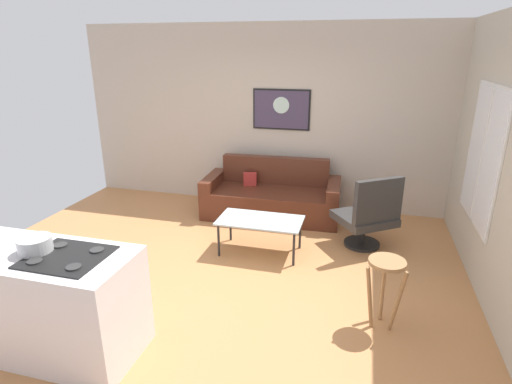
# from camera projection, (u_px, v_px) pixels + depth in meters

# --- Properties ---
(ground) EXTENTS (6.40, 6.40, 0.04)m
(ground) POSITION_uv_depth(u_px,v_px,m) (230.00, 277.00, 4.66)
(ground) COLOR #BC7D4A
(back_wall) EXTENTS (6.40, 0.05, 2.80)m
(back_wall) POSITION_uv_depth(u_px,v_px,m) (277.00, 118.00, 6.41)
(back_wall) COLOR #C1B3A2
(back_wall) RESTS_ON ground
(right_wall) EXTENTS (0.05, 6.40, 2.80)m
(right_wall) POSITION_uv_depth(u_px,v_px,m) (505.00, 165.00, 3.83)
(right_wall) COLOR #BDB4A1
(right_wall) RESTS_ON ground
(couch) EXTENTS (2.05, 0.94, 0.84)m
(couch) POSITION_uv_depth(u_px,v_px,m) (272.00, 198.00, 6.26)
(couch) COLOR #502618
(couch) RESTS_ON ground
(coffee_table) EXTENTS (1.03, 0.55, 0.44)m
(coffee_table) POSITION_uv_depth(u_px,v_px,m) (260.00, 222.00, 5.06)
(coffee_table) COLOR silver
(coffee_table) RESTS_ON ground
(armchair) EXTENTS (0.89, 0.89, 0.97)m
(armchair) POSITION_uv_depth(u_px,v_px,m) (369.00, 215.00, 5.15)
(armchair) COLOR black
(armchair) RESTS_ON ground
(bar_stool) EXTENTS (0.37, 0.37, 0.67)m
(bar_stool) POSITION_uv_depth(u_px,v_px,m) (386.00, 276.00, 3.65)
(bar_stool) COLOR #A17347
(bar_stool) RESTS_ON ground
(kitchen_counter) EXTENTS (1.53, 0.70, 0.92)m
(kitchen_counter) POSITION_uv_depth(u_px,v_px,m) (47.00, 302.00, 3.40)
(kitchen_counter) COLOR silver
(kitchen_counter) RESTS_ON ground
(mixing_bowl) EXTENTS (0.26, 0.26, 0.13)m
(mixing_bowl) POSITION_uv_depth(u_px,v_px,m) (35.00, 245.00, 3.24)
(mixing_bowl) COLOR silver
(mixing_bowl) RESTS_ON kitchen_counter
(wall_painting) EXTENTS (0.89, 0.03, 0.62)m
(wall_painting) POSITION_uv_depth(u_px,v_px,m) (281.00, 109.00, 6.30)
(wall_painting) COLOR black
(window) EXTENTS (0.03, 1.27, 1.50)m
(window) POSITION_uv_depth(u_px,v_px,m) (483.00, 156.00, 4.41)
(window) COLOR silver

